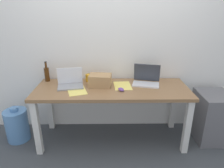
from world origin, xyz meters
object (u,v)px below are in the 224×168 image
(desk, at_px, (112,95))
(cardboard_box, at_px, (100,80))
(laptop_left, at_px, (70,83))
(computer_mouse, at_px, (121,89))
(beer_bottle, at_px, (47,74))
(coffee_mug, at_px, (89,78))
(filing_cabinet, at_px, (212,117))
(laptop_right, at_px, (146,80))
(water_cooler_jug, at_px, (17,125))

(desk, bearing_deg, cardboard_box, 155.77)
(desk, height_order, cardboard_box, cardboard_box)
(laptop_left, relative_size, computer_mouse, 3.42)
(beer_bottle, bearing_deg, coffee_mug, -1.27)
(laptop_left, bearing_deg, beer_bottle, 149.86)
(beer_bottle, xyz_separation_m, cardboard_box, (0.72, -0.19, -0.03))
(coffee_mug, distance_m, filing_cabinet, 1.71)
(laptop_right, bearing_deg, coffee_mug, 171.12)
(beer_bottle, height_order, cardboard_box, beer_bottle)
(cardboard_box, relative_size, water_cooler_jug, 0.57)
(desk, bearing_deg, beer_bottle, 163.66)
(cardboard_box, bearing_deg, desk, -24.23)
(beer_bottle, bearing_deg, laptop_right, -5.68)
(laptop_right, bearing_deg, laptop_left, -175.84)
(laptop_left, distance_m, water_cooler_jug, 0.94)
(desk, distance_m, beer_bottle, 0.92)
(laptop_left, relative_size, coffee_mug, 3.60)
(laptop_left, xyz_separation_m, cardboard_box, (0.37, 0.01, 0.02))
(beer_bottle, bearing_deg, cardboard_box, -14.62)
(laptop_left, bearing_deg, computer_mouse, -13.23)
(laptop_left, relative_size, beer_bottle, 1.28)
(beer_bottle, xyz_separation_m, filing_cabinet, (2.18, -0.24, -0.52))
(desk, bearing_deg, coffee_mug, 142.21)
(laptop_left, distance_m, computer_mouse, 0.65)
(desk, relative_size, water_cooler_jug, 3.97)
(laptop_left, distance_m, coffee_mug, 0.28)
(laptop_left, height_order, coffee_mug, laptop_left)
(laptop_right, distance_m, coffee_mug, 0.76)
(laptop_left, xyz_separation_m, laptop_right, (0.96, 0.07, 0.01))
(water_cooler_jug, bearing_deg, beer_bottle, 31.78)
(water_cooler_jug, bearing_deg, laptop_right, 3.93)
(coffee_mug, bearing_deg, laptop_right, -8.88)
(laptop_left, height_order, water_cooler_jug, laptop_left)
(laptop_left, xyz_separation_m, water_cooler_jug, (-0.74, -0.05, -0.58))
(laptop_right, distance_m, water_cooler_jug, 1.81)
(filing_cabinet, bearing_deg, computer_mouse, -175.18)
(laptop_left, distance_m, filing_cabinet, 1.90)
(desk, xyz_separation_m, laptop_left, (-0.52, 0.05, 0.15))
(computer_mouse, relative_size, water_cooler_jug, 0.21)
(beer_bottle, height_order, coffee_mug, beer_bottle)
(desk, distance_m, coffee_mug, 0.42)
(desk, relative_size, filing_cabinet, 2.91)
(laptop_right, height_order, water_cooler_jug, laptop_right)
(cardboard_box, relative_size, filing_cabinet, 0.42)
(beer_bottle, height_order, water_cooler_jug, beer_bottle)
(water_cooler_jug, xyz_separation_m, filing_cabinet, (2.58, 0.00, 0.11))
(computer_mouse, bearing_deg, laptop_left, 140.76)
(laptop_right, distance_m, beer_bottle, 1.31)
(computer_mouse, xyz_separation_m, coffee_mug, (-0.42, 0.33, 0.03))
(cardboard_box, bearing_deg, computer_mouse, -32.17)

